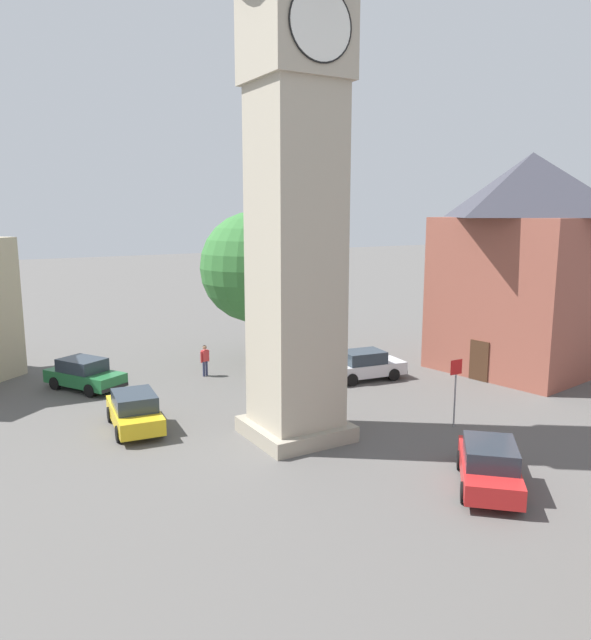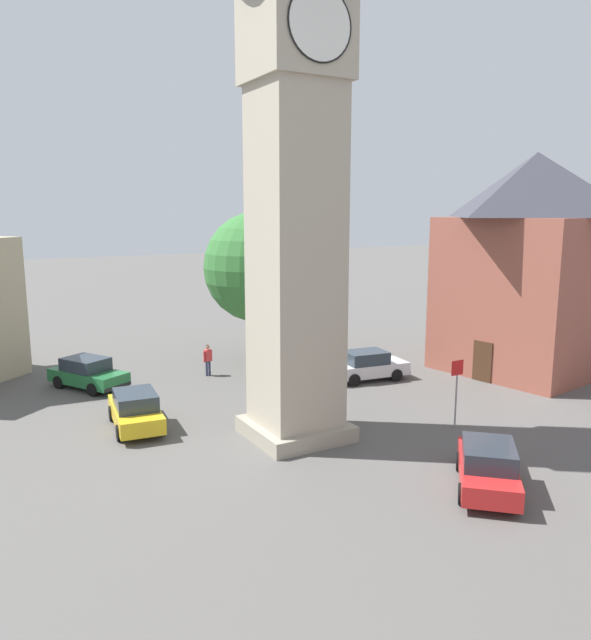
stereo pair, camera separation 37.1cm
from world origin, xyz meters
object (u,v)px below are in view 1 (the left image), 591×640
pedestrian (205,358)px  building_terrace_right (526,261)px  road_sign (456,382)px  car_blue_kerb (489,465)px  car_silver_kerb (365,365)px  clock_tower (295,66)px  car_red_corner (134,411)px  car_white_side (84,374)px  tree (255,267)px

pedestrian → building_terrace_right: size_ratio=0.14×
road_sign → car_blue_kerb: bearing=-124.1°
car_silver_kerb → building_terrace_right: building_terrace_right is taller
clock_tower → car_silver_kerb: clock_tower is taller
building_terrace_right → road_sign: (-10.00, -4.95, -4.08)m
car_red_corner → clock_tower: bearing=-37.7°
car_silver_kerb → car_red_corner: bearing=-174.8°
car_silver_kerb → car_white_side: size_ratio=0.98×
building_terrace_right → clock_tower: bearing=-170.9°
car_silver_kerb → building_terrace_right: size_ratio=0.37×
building_terrace_right → road_sign: bearing=-153.7°
car_red_corner → car_white_side: 6.79m
clock_tower → car_silver_kerb: 15.69m
car_silver_kerb → car_red_corner: same height
pedestrian → car_white_side: bearing=172.6°
pedestrian → tree: 6.07m
clock_tower → road_sign: size_ratio=8.36×
car_silver_kerb → road_sign: bearing=-98.5°
building_terrace_right → road_sign: building_terrace_right is taller
tree → building_terrace_right: building_terrace_right is taller
car_silver_kerb → building_terrace_right: (8.88, -2.55, 5.22)m
clock_tower → car_silver_kerb: bearing=35.3°
clock_tower → car_red_corner: bearing=142.3°
car_red_corner → pedestrian: (5.49, 5.98, 0.25)m
car_blue_kerb → car_red_corner: size_ratio=0.97×
clock_tower → building_terrace_right: size_ratio=1.99×
car_silver_kerb → road_sign: (-1.12, -7.50, 1.14)m
car_silver_kerb → road_sign: 7.67m
car_red_corner → pedestrian: pedestrian is taller
car_blue_kerb → car_silver_kerb: size_ratio=0.97×
car_white_side → pedestrian: bearing=-7.4°
clock_tower → car_white_side: (-5.73, 10.77, -12.96)m
car_blue_kerb → car_white_side: (-8.72, 17.76, 0.00)m
building_terrace_right → car_white_side: bearing=159.4°
clock_tower → pedestrian: clock_tower is taller
car_white_side → tree: tree is taller
car_blue_kerb → car_silver_kerb: (4.24, 12.11, 0.00)m
car_white_side → building_terrace_right: bearing=-20.6°
clock_tower → car_blue_kerb: 15.02m
car_blue_kerb → car_red_corner: 13.69m
clock_tower → road_sign: 13.51m
car_silver_kerb → car_white_side: same height
clock_tower → car_red_corner: clock_tower is taller
road_sign → tree: bearing=98.3°
car_white_side → car_silver_kerb: bearing=-23.5°
car_blue_kerb → car_silver_kerb: bearing=70.7°
tree → road_sign: 14.41m
car_silver_kerb → pedestrian: bearing=144.9°
tree → car_silver_kerb: bearing=-63.6°
car_white_side → car_blue_kerb: bearing=-63.8°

